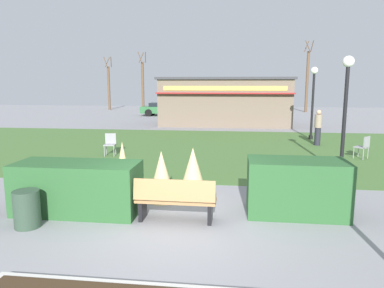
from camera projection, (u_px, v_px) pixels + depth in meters
name	position (u px, v px, depth m)	size (l,w,h in m)	color
ground_plane	(172.00, 227.00, 7.24)	(80.00, 80.00, 0.00)	gray
lawn_patch	(208.00, 148.00, 16.21)	(36.00, 12.00, 0.01)	#446B33
park_bench	(175.00, 200.00, 7.46)	(1.70, 0.53, 0.95)	#9E7547
hedge_left	(78.00, 188.00, 7.98)	(2.77, 1.10, 1.15)	#28562B
hedge_right	(297.00, 187.00, 7.87)	(2.14, 1.10, 1.23)	#28562B
ornamental_grass_behind_left	(162.00, 176.00, 8.75)	(0.72, 0.72, 1.27)	#D1BC7F
ornamental_grass_behind_right	(123.00, 166.00, 9.59)	(0.54, 0.54, 1.37)	#D1BC7F
ornamental_grass_behind_center	(193.00, 170.00, 9.43)	(0.74, 0.74, 1.23)	#D1BC7F
lamppost_mid	(346.00, 100.00, 11.28)	(0.36, 0.36, 3.75)	black
lamppost_far	(313.00, 94.00, 18.43)	(0.36, 0.36, 3.75)	black
trash_bin	(27.00, 209.00, 7.19)	(0.52, 0.52, 0.76)	#2D4233
food_kiosk	(225.00, 101.00, 25.25)	(9.23, 4.49, 3.34)	#6B5B4C
cafe_chair_west	(110.00, 142.00, 14.49)	(0.50, 0.50, 0.89)	gray
cafe_chair_east	(364.00, 145.00, 13.78)	(0.62, 0.62, 0.89)	gray
person_strolling	(318.00, 127.00, 16.79)	(0.34, 0.34, 1.69)	#23232D
parked_car_west_slot	(164.00, 109.00, 32.82)	(4.21, 2.08, 1.20)	#2D6638
parked_car_center_slot	(224.00, 109.00, 32.16)	(4.29, 2.23, 1.20)	navy
tree_left_bg	(307.00, 80.00, 36.69)	(0.91, 0.96, 7.26)	brown
tree_right_bg	(143.00, 85.00, 38.74)	(0.91, 0.96, 6.29)	brown
tree_center_bg	(109.00, 87.00, 40.23)	(0.91, 0.96, 5.90)	brown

